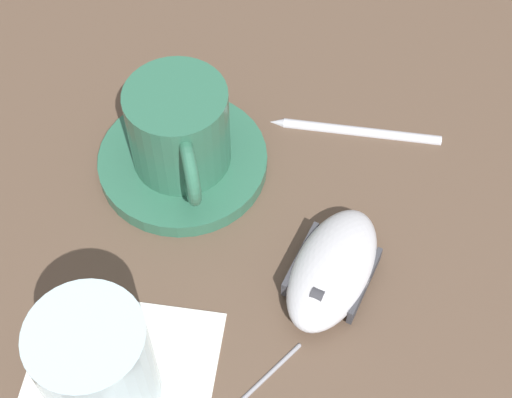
{
  "coord_description": "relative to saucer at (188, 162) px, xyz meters",
  "views": [
    {
      "loc": [
        0.29,
        0.06,
        0.52
      ],
      "look_at": [
        -0.04,
        0.06,
        0.03
      ],
      "focal_mm": 55.0,
      "sensor_mm": 36.0,
      "label": 1
    }
  ],
  "objects": [
    {
      "name": "drinking_glass",
      "position": [
        0.19,
        -0.04,
        0.04
      ],
      "size": [
        0.07,
        0.07,
        0.09
      ],
      "primitive_type": "cylinder",
      "color": "silver",
      "rests_on": "napkin_under_glass"
    },
    {
      "name": "ground_plane",
      "position": [
        0.09,
        -0.0,
        -0.01
      ],
      "size": [
        3.0,
        3.0,
        0.0
      ],
      "primitive_type": "plane",
      "color": "brown"
    },
    {
      "name": "pen",
      "position": [
        -0.04,
        0.14,
        -0.0
      ],
      "size": [
        0.03,
        0.15,
        0.01
      ],
      "color": "silver",
      "rests_on": "ground"
    },
    {
      "name": "computer_mouse",
      "position": [
        0.1,
        0.11,
        0.01
      ],
      "size": [
        0.12,
        0.1,
        0.03
      ],
      "color": "silver",
      "rests_on": "ground"
    },
    {
      "name": "napkin_under_glass",
      "position": [
        0.19,
        -0.04,
        -0.01
      ],
      "size": [
        0.15,
        0.15,
        0.0
      ],
      "primitive_type": "cube",
      "rotation": [
        0.0,
        0.0,
        -0.14
      ],
      "color": "silver",
      "rests_on": "ground"
    },
    {
      "name": "coffee_cup",
      "position": [
        0.0,
        -0.0,
        0.04
      ],
      "size": [
        0.11,
        0.08,
        0.07
      ],
      "color": "#2D664C",
      "rests_on": "saucer"
    },
    {
      "name": "saucer",
      "position": [
        0.0,
        0.0,
        0.0
      ],
      "size": [
        0.14,
        0.14,
        0.01
      ],
      "primitive_type": "cylinder",
      "color": "#2D664C",
      "rests_on": "ground"
    }
  ]
}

